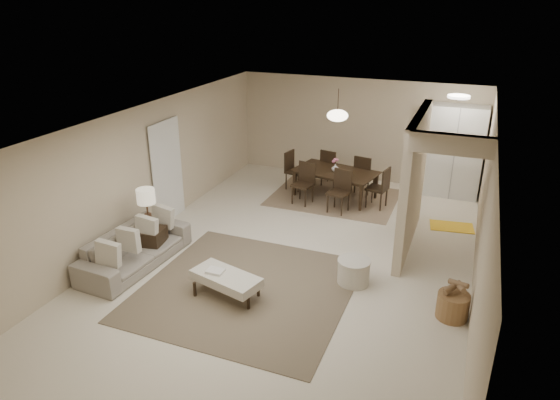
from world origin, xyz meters
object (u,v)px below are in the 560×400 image
at_px(pantry_cabinet, 455,152).
at_px(round_pouf, 354,272).
at_px(sofa, 135,249).
at_px(wicker_basket, 453,306).
at_px(dining_table, 334,185).
at_px(side_table, 151,242).
at_px(ottoman_bench, 226,279).

relative_size(pantry_cabinet, round_pouf, 3.94).
xyz_separation_m(sofa, round_pouf, (3.64, 0.81, -0.11)).
xyz_separation_m(pantry_cabinet, sofa, (-4.80, -5.41, -0.74)).
xyz_separation_m(pantry_cabinet, wicker_basket, (0.40, -4.98, -0.86)).
xyz_separation_m(round_pouf, wicker_basket, (1.56, -0.39, -0.01)).
height_order(pantry_cabinet, dining_table, pantry_cabinet).
relative_size(side_table, round_pouf, 0.97).
bearing_deg(side_table, pantry_cabinet, 46.61).
distance_m(pantry_cabinet, side_table, 6.96).
bearing_deg(round_pouf, pantry_cabinet, 75.84).
relative_size(side_table, dining_table, 0.28).
bearing_deg(ottoman_bench, wicker_basket, 27.04).
height_order(pantry_cabinet, wicker_basket, pantry_cabinet).
height_order(ottoman_bench, side_table, side_table).
height_order(side_table, dining_table, dining_table).
bearing_deg(round_pouf, side_table, -173.17).
bearing_deg(dining_table, side_table, -109.82).
distance_m(pantry_cabinet, sofa, 7.27).
bearing_deg(wicker_basket, side_table, -179.52).
height_order(side_table, wicker_basket, side_table).
relative_size(ottoman_bench, dining_table, 0.65).
bearing_deg(sofa, ottoman_bench, -95.75).
distance_m(side_table, round_pouf, 3.62).
relative_size(ottoman_bench, round_pouf, 2.23).
relative_size(round_pouf, dining_table, 0.29).
bearing_deg(pantry_cabinet, dining_table, -154.54).
bearing_deg(wicker_basket, sofa, -175.29).
distance_m(wicker_basket, dining_table, 4.77).
xyz_separation_m(side_table, dining_table, (2.29, 3.85, 0.06)).
bearing_deg(side_table, round_pouf, 6.83).
distance_m(ottoman_bench, wicker_basket, 3.37).
bearing_deg(dining_table, ottoman_bench, -84.47).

